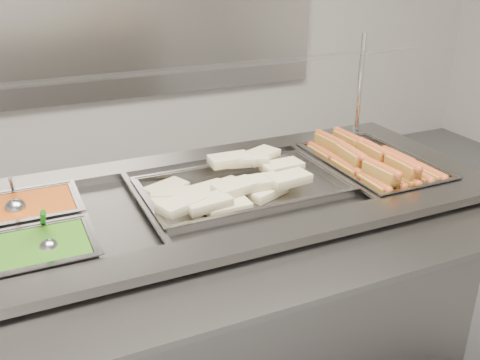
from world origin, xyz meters
name	(u,v)px	position (x,y,z in m)	size (l,w,h in m)	color
back_panel	(89,1)	(0.00, 2.45, 1.20)	(3.00, 0.04, 1.20)	#A49E99
steam_counter	(228,295)	(0.03, 0.47, 0.40)	(1.68, 0.74, 0.80)	gray
tray_rail	(300,274)	(0.04, 0.01, 0.76)	(1.60, 0.34, 0.05)	slate
sneeze_guard	(202,72)	(0.03, 0.66, 1.12)	(1.47, 0.26, 0.39)	silver
pan_hotdogs	(371,171)	(0.59, 0.47, 0.76)	(0.30, 0.49, 0.09)	gray
pan_wraps	(243,192)	(0.09, 0.47, 0.78)	(0.61, 0.36, 0.06)	gray
pan_beans	(30,216)	(-0.54, 0.60, 0.76)	(0.27, 0.21, 0.09)	gray
pan_peas	(39,259)	(-0.54, 0.34, 0.76)	(0.27, 0.21, 0.09)	gray
hotdogs_in_buns	(370,162)	(0.57, 0.46, 0.80)	(0.27, 0.46, 0.10)	#AB6F24
tortilla_wraps	(227,185)	(0.03, 0.47, 0.81)	(0.54, 0.32, 0.09)	tan
ladle	(15,207)	(-0.58, 0.58, 0.81)	(0.06, 0.17, 0.13)	#BAB9BE
serving_spoon	(48,242)	(-0.51, 0.33, 0.81)	(0.05, 0.16, 0.13)	#BAB9BE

